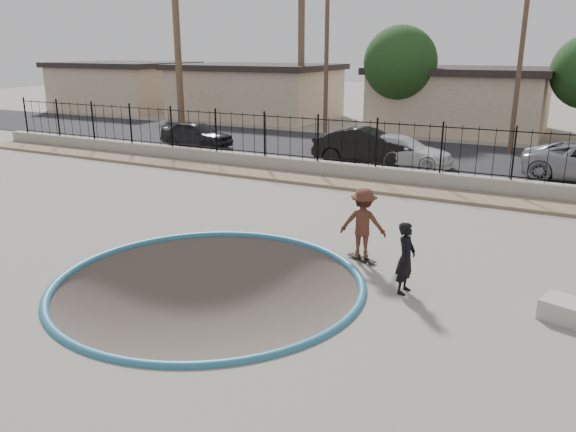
{
  "coord_description": "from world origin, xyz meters",
  "views": [
    {
      "loc": [
        6.91,
        -10.47,
        5.07
      ],
      "look_at": [
        0.44,
        2.0,
        0.84
      ],
      "focal_mm": 35.0,
      "sensor_mm": 36.0,
      "label": 1
    }
  ],
  "objects_px": {
    "car_a": "(197,134)",
    "car_c": "(401,151)",
    "skater": "(363,227)",
    "car_b": "(367,146)",
    "skateboard": "(362,258)",
    "videographer": "(406,258)"
  },
  "relations": [
    {
      "from": "skater",
      "to": "videographer",
      "type": "distance_m",
      "value": 2.0
    },
    {
      "from": "videographer",
      "to": "car_b",
      "type": "xyz_separation_m",
      "value": [
        -5.47,
        12.84,
        0.03
      ]
    },
    {
      "from": "skater",
      "to": "car_b",
      "type": "bearing_deg",
      "value": -80.95
    },
    {
      "from": "videographer",
      "to": "car_c",
      "type": "height_order",
      "value": "videographer"
    },
    {
      "from": "skater",
      "to": "skateboard",
      "type": "relative_size",
      "value": 2.05
    },
    {
      "from": "skater",
      "to": "videographer",
      "type": "xyz_separation_m",
      "value": [
        1.46,
        -1.36,
        -0.08
      ]
    },
    {
      "from": "skater",
      "to": "car_c",
      "type": "bearing_deg",
      "value": -88.17
    },
    {
      "from": "skater",
      "to": "skateboard",
      "type": "height_order",
      "value": "skater"
    },
    {
      "from": "skateboard",
      "to": "car_a",
      "type": "height_order",
      "value": "car_a"
    },
    {
      "from": "skater",
      "to": "car_b",
      "type": "relative_size",
      "value": 0.37
    },
    {
      "from": "skater",
      "to": "car_c",
      "type": "distance_m",
      "value": 11.91
    },
    {
      "from": "skater",
      "to": "skateboard",
      "type": "distance_m",
      "value": 0.81
    },
    {
      "from": "skater",
      "to": "car_b",
      "type": "xyz_separation_m",
      "value": [
        -4.01,
        11.48,
        -0.05
      ]
    },
    {
      "from": "car_a",
      "to": "car_c",
      "type": "bearing_deg",
      "value": -87.4
    },
    {
      "from": "skater",
      "to": "car_b",
      "type": "height_order",
      "value": "skater"
    },
    {
      "from": "videographer",
      "to": "car_c",
      "type": "relative_size",
      "value": 0.34
    },
    {
      "from": "car_c",
      "to": "skateboard",
      "type": "bearing_deg",
      "value": -166.12
    },
    {
      "from": "skateboard",
      "to": "car_b",
      "type": "relative_size",
      "value": 0.18
    },
    {
      "from": "skateboard",
      "to": "car_c",
      "type": "xyz_separation_m",
      "value": [
        -2.48,
        11.65,
        0.64
      ]
    },
    {
      "from": "car_c",
      "to": "skater",
      "type": "bearing_deg",
      "value": -166.12
    },
    {
      "from": "videographer",
      "to": "car_b",
      "type": "relative_size",
      "value": 0.33
    },
    {
      "from": "car_a",
      "to": "car_c",
      "type": "distance_m",
      "value": 10.95
    }
  ]
}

